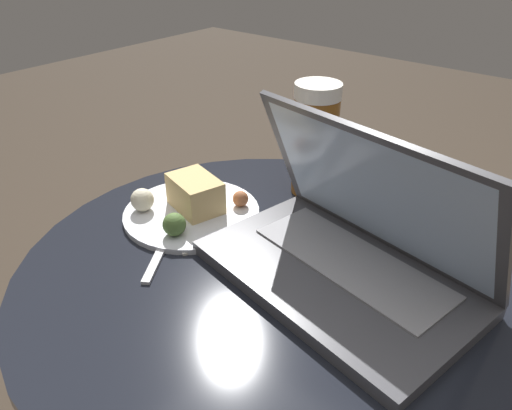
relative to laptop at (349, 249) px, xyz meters
The scene contains 6 objects.
table 0.22m from the laptop, 153.94° to the right, with size 0.70×0.70×0.49m.
napkin 0.26m from the laptop, behind, with size 0.21×0.19×0.00m.
laptop is the anchor object (origin of this frame).
beer_glass 0.25m from the laptop, 134.78° to the left, with size 0.08×0.08×0.19m.
snack_plate 0.28m from the laptop, behind, with size 0.22×0.22×0.06m.
fork 0.27m from the laptop, 159.28° to the right, with size 0.12×0.17×0.01m.
Camera 1 is at (0.35, -0.44, 0.92)m, focal length 35.00 mm.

